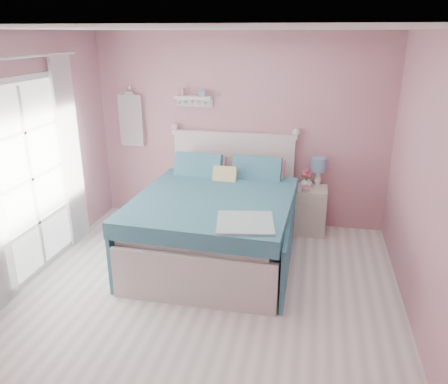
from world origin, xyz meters
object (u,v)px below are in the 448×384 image
(vase, at_px, (306,182))
(table_lamp, at_px, (319,167))
(nightstand, at_px, (309,210))
(teacup, at_px, (306,189))
(bed, at_px, (217,222))

(vase, bearing_deg, table_lamp, 29.07)
(nightstand, bearing_deg, teacup, -113.89)
(table_lamp, xyz_separation_m, vase, (-0.14, -0.08, -0.20))
(table_lamp, bearing_deg, vase, -150.93)
(table_lamp, bearing_deg, bed, -139.92)
(nightstand, height_order, table_lamp, table_lamp)
(bed, relative_size, teacup, 25.49)
(bed, distance_m, table_lamp, 1.59)
(nightstand, bearing_deg, table_lamp, 49.15)
(teacup, bearing_deg, nightstand, 66.11)
(vase, xyz_separation_m, teacup, (-0.00, -0.16, -0.04))
(bed, xyz_separation_m, nightstand, (1.08, 0.88, -0.11))
(bed, height_order, table_lamp, bed)
(bed, bearing_deg, teacup, 38.29)
(table_lamp, distance_m, vase, 0.26)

